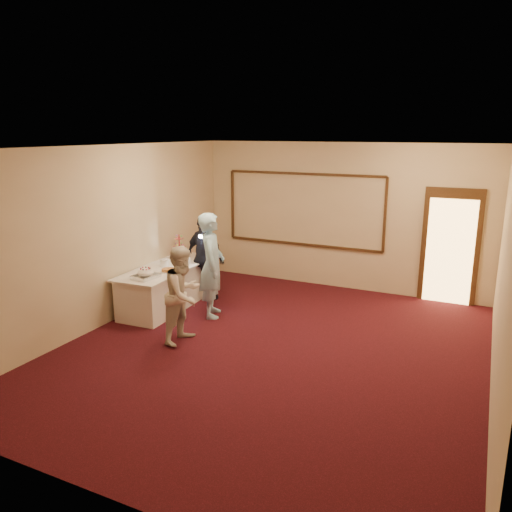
{
  "coord_description": "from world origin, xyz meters",
  "views": [
    {
      "loc": [
        2.76,
        -6.39,
        3.22
      ],
      "look_at": [
        -0.76,
        1.03,
        1.15
      ],
      "focal_mm": 35.0,
      "sensor_mm": 36.0,
      "label": 1
    }
  ],
  "objects_px": {
    "plate_stack_a": "(164,263)",
    "buffet_table": "(168,286)",
    "tart": "(168,270)",
    "plate_stack_b": "(185,260)",
    "cupcake_stand": "(179,247)",
    "pavlova_tray": "(146,274)",
    "woman": "(183,294)",
    "man": "(212,265)",
    "guest": "(205,257)"
  },
  "relations": [
    {
      "from": "plate_stack_a",
      "to": "buffet_table",
      "type": "bearing_deg",
      "value": 36.59
    },
    {
      "from": "tart",
      "to": "plate_stack_b",
      "type": "bearing_deg",
      "value": 92.61
    },
    {
      "from": "cupcake_stand",
      "to": "tart",
      "type": "bearing_deg",
      "value": -66.08
    },
    {
      "from": "pavlova_tray",
      "to": "woman",
      "type": "relative_size",
      "value": 0.33
    },
    {
      "from": "cupcake_stand",
      "to": "plate_stack_b",
      "type": "distance_m",
      "value": 0.68
    },
    {
      "from": "plate_stack_a",
      "to": "plate_stack_b",
      "type": "relative_size",
      "value": 0.83
    },
    {
      "from": "cupcake_stand",
      "to": "plate_stack_a",
      "type": "distance_m",
      "value": 0.86
    },
    {
      "from": "man",
      "to": "tart",
      "type": "bearing_deg",
      "value": 79.66
    },
    {
      "from": "man",
      "to": "woman",
      "type": "xyz_separation_m",
      "value": [
        0.17,
        -1.16,
        -0.16
      ]
    },
    {
      "from": "buffet_table",
      "to": "plate_stack_a",
      "type": "distance_m",
      "value": 0.46
    },
    {
      "from": "cupcake_stand",
      "to": "woman",
      "type": "height_order",
      "value": "woman"
    },
    {
      "from": "pavlova_tray",
      "to": "guest",
      "type": "bearing_deg",
      "value": 76.42
    },
    {
      "from": "tart",
      "to": "guest",
      "type": "height_order",
      "value": "guest"
    },
    {
      "from": "pavlova_tray",
      "to": "cupcake_stand",
      "type": "bearing_deg",
      "value": 103.04
    },
    {
      "from": "pavlova_tray",
      "to": "buffet_table",
      "type": "bearing_deg",
      "value": 98.38
    },
    {
      "from": "pavlova_tray",
      "to": "plate_stack_a",
      "type": "bearing_deg",
      "value": 101.26
    },
    {
      "from": "woman",
      "to": "cupcake_stand",
      "type": "bearing_deg",
      "value": 37.73
    },
    {
      "from": "plate_stack_b",
      "to": "guest",
      "type": "relative_size",
      "value": 0.12
    },
    {
      "from": "plate_stack_a",
      "to": "plate_stack_b",
      "type": "height_order",
      "value": "plate_stack_b"
    },
    {
      "from": "tart",
      "to": "plate_stack_a",
      "type": "bearing_deg",
      "value": 136.18
    },
    {
      "from": "plate_stack_a",
      "to": "guest",
      "type": "relative_size",
      "value": 0.1
    },
    {
      "from": "pavlova_tray",
      "to": "man",
      "type": "bearing_deg",
      "value": 38.84
    },
    {
      "from": "pavlova_tray",
      "to": "tart",
      "type": "distance_m",
      "value": 0.51
    },
    {
      "from": "pavlova_tray",
      "to": "plate_stack_a",
      "type": "height_order",
      "value": "pavlova_tray"
    },
    {
      "from": "tart",
      "to": "guest",
      "type": "relative_size",
      "value": 0.16
    },
    {
      "from": "cupcake_stand",
      "to": "plate_stack_b",
      "type": "height_order",
      "value": "cupcake_stand"
    },
    {
      "from": "tart",
      "to": "guest",
      "type": "xyz_separation_m",
      "value": [
        0.23,
        0.91,
        0.05
      ]
    },
    {
      "from": "pavlova_tray",
      "to": "cupcake_stand",
      "type": "relative_size",
      "value": 1.05
    },
    {
      "from": "cupcake_stand",
      "to": "guest",
      "type": "xyz_separation_m",
      "value": [
        0.7,
        -0.17,
        -0.09
      ]
    },
    {
      "from": "buffet_table",
      "to": "pavlova_tray",
      "type": "xyz_separation_m",
      "value": [
        0.11,
        -0.78,
        0.46
      ]
    },
    {
      "from": "pavlova_tray",
      "to": "plate_stack_b",
      "type": "distance_m",
      "value": 1.08
    },
    {
      "from": "buffet_table",
      "to": "cupcake_stand",
      "type": "bearing_deg",
      "value": 107.4
    },
    {
      "from": "cupcake_stand",
      "to": "plate_stack_a",
      "type": "relative_size",
      "value": 2.84
    },
    {
      "from": "cupcake_stand",
      "to": "pavlova_tray",
      "type": "bearing_deg",
      "value": -76.96
    },
    {
      "from": "pavlova_tray",
      "to": "guest",
      "type": "height_order",
      "value": "guest"
    },
    {
      "from": "plate_stack_b",
      "to": "man",
      "type": "distance_m",
      "value": 0.88
    },
    {
      "from": "buffet_table",
      "to": "plate_stack_a",
      "type": "relative_size",
      "value": 13.8
    },
    {
      "from": "plate_stack_b",
      "to": "cupcake_stand",
      "type": "bearing_deg",
      "value": 132.07
    },
    {
      "from": "plate_stack_a",
      "to": "woman",
      "type": "xyz_separation_m",
      "value": [
        1.2,
        -1.19,
        -0.08
      ]
    },
    {
      "from": "cupcake_stand",
      "to": "man",
      "type": "bearing_deg",
      "value": -34.46
    },
    {
      "from": "tart",
      "to": "woman",
      "type": "bearing_deg",
      "value": -44.98
    },
    {
      "from": "woman",
      "to": "pavlova_tray",
      "type": "bearing_deg",
      "value": 69.88
    },
    {
      "from": "cupcake_stand",
      "to": "guest",
      "type": "height_order",
      "value": "guest"
    },
    {
      "from": "tart",
      "to": "guest",
      "type": "distance_m",
      "value": 0.94
    },
    {
      "from": "woman",
      "to": "guest",
      "type": "xyz_separation_m",
      "value": [
        -0.71,
        1.85,
        0.08
      ]
    },
    {
      "from": "cupcake_stand",
      "to": "tart",
      "type": "height_order",
      "value": "cupcake_stand"
    },
    {
      "from": "tart",
      "to": "buffet_table",
      "type": "bearing_deg",
      "value": 129.31
    },
    {
      "from": "pavlova_tray",
      "to": "plate_stack_b",
      "type": "xyz_separation_m",
      "value": [
        0.09,
        1.08,
        0.01
      ]
    },
    {
      "from": "plate_stack_b",
      "to": "tart",
      "type": "distance_m",
      "value": 0.58
    },
    {
      "from": "man",
      "to": "woman",
      "type": "bearing_deg",
      "value": 162.22
    }
  ]
}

